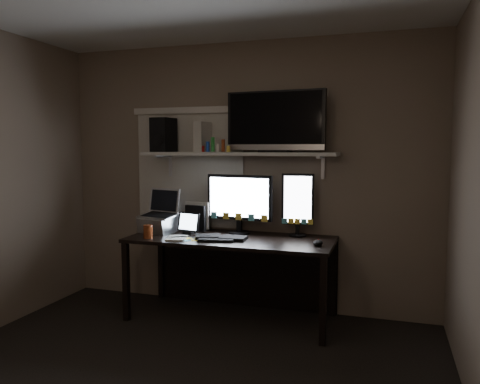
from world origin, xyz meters
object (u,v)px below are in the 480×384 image
at_px(keyboard, 221,237).
at_px(cup, 148,232).
at_px(desk, 235,254).
at_px(game_console, 203,137).
at_px(monitor_portrait, 298,205).
at_px(speaker, 164,135).
at_px(tablet, 189,223).
at_px(laptop, 159,211).
at_px(tv, 275,122).
at_px(monitor_landscape, 239,204).
at_px(mouse, 318,243).

relative_size(keyboard, cup, 3.92).
height_order(desk, game_console, game_console).
xyz_separation_m(monitor_portrait, cup, (-1.23, -0.49, -0.23)).
bearing_deg(monitor_portrait, speaker, 175.21).
height_order(desk, tablet, tablet).
relative_size(laptop, speaker, 1.23).
bearing_deg(laptop, desk, 19.11).
bearing_deg(cup, desk, 28.44).
bearing_deg(tv, monitor_landscape, -170.37).
xyz_separation_m(keyboard, game_console, (-0.29, 0.31, 0.88)).
distance_m(desk, game_console, 1.13).
distance_m(monitor_landscape, game_console, 0.71).
bearing_deg(laptop, mouse, 7.49).
xyz_separation_m(desk, monitor_landscape, (0.01, 0.08, 0.46)).
xyz_separation_m(tablet, speaker, (-0.33, 0.16, 0.81)).
height_order(mouse, laptop, laptop).
height_order(monitor_portrait, game_console, game_console).
distance_m(desk, monitor_portrait, 0.73).
bearing_deg(monitor_landscape, mouse, -15.03).
bearing_deg(keyboard, desk, 60.86).
height_order(laptop, cup, laptop).
xyz_separation_m(monitor_portrait, tablet, (-0.97, -0.19, -0.18)).
height_order(desk, laptop, laptop).
relative_size(mouse, laptop, 0.30).
bearing_deg(speaker, monitor_portrait, 8.43).
relative_size(game_console, speaker, 0.87).
xyz_separation_m(laptop, game_console, (0.38, 0.18, 0.69)).
bearing_deg(game_console, cup, -118.55).
distance_m(mouse, laptop, 1.53).
xyz_separation_m(monitor_landscape, mouse, (0.77, -0.31, -0.26)).
bearing_deg(monitor_portrait, monitor_landscape, 177.41).
bearing_deg(desk, keyboard, -107.74).
xyz_separation_m(desk, laptop, (-0.73, -0.08, 0.37)).
height_order(keyboard, speaker, speaker).
distance_m(monitor_portrait, mouse, 0.49).
xyz_separation_m(monitor_portrait, keyboard, (-0.61, -0.33, -0.27)).
relative_size(monitor_portrait, keyboard, 1.24).
xyz_separation_m(mouse, laptop, (-1.51, 0.15, 0.18)).
relative_size(monitor_portrait, cup, 4.84).
height_order(keyboard, mouse, mouse).
height_order(monitor_portrait, tv, tv).
relative_size(cup, speaker, 0.37).
relative_size(monitor_landscape, keyboard, 1.38).
bearing_deg(cup, mouse, 5.73).
bearing_deg(speaker, mouse, -4.52).
xyz_separation_m(monitor_portrait, tv, (-0.21, -0.01, 0.74)).
xyz_separation_m(keyboard, cup, (-0.62, -0.16, 0.04)).
relative_size(keyboard, game_console, 1.65).
relative_size(tablet, speaker, 0.72).
bearing_deg(mouse, monitor_landscape, 158.76).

